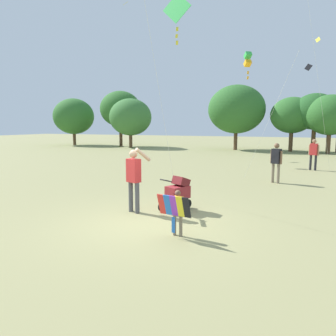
{
  "coord_description": "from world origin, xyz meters",
  "views": [
    {
      "loc": [
        3.43,
        -7.1,
        2.52
      ],
      "look_at": [
        0.08,
        1.04,
        1.3
      ],
      "focal_mm": 33.65,
      "sensor_mm": 36.0,
      "label": 1
    }
  ],
  "objects_px": {
    "stroller": "(178,190)",
    "person_sitting_far": "(314,152)",
    "person_adult_flyer": "(134,175)",
    "kite_green_novelty": "(248,60)",
    "kite_adult_black": "(176,14)",
    "child_with_butterfly_kite": "(177,209)",
    "person_red_shirt": "(276,160)"
  },
  "relations": [
    {
      "from": "kite_adult_black",
      "to": "kite_green_novelty",
      "type": "bearing_deg",
      "value": 68.58
    },
    {
      "from": "stroller",
      "to": "kite_adult_black",
      "type": "distance_m",
      "value": 6.0
    },
    {
      "from": "kite_adult_black",
      "to": "person_sitting_far",
      "type": "height_order",
      "value": "kite_adult_black"
    },
    {
      "from": "kite_adult_black",
      "to": "child_with_butterfly_kite",
      "type": "bearing_deg",
      "value": -68.58
    },
    {
      "from": "child_with_butterfly_kite",
      "to": "kite_adult_black",
      "type": "relative_size",
      "value": 0.15
    },
    {
      "from": "kite_green_novelty",
      "to": "person_sitting_far",
      "type": "xyz_separation_m",
      "value": [
        3.1,
        4.15,
        -4.36
      ]
    },
    {
      "from": "stroller",
      "to": "kite_green_novelty",
      "type": "height_order",
      "value": "kite_green_novelty"
    },
    {
      "from": "child_with_butterfly_kite",
      "to": "kite_adult_black",
      "type": "distance_m",
      "value": 7.03
    },
    {
      "from": "kite_green_novelty",
      "to": "kite_adult_black",
      "type": "bearing_deg",
      "value": -111.42
    },
    {
      "from": "person_red_shirt",
      "to": "person_adult_flyer",
      "type": "bearing_deg",
      "value": -118.38
    },
    {
      "from": "person_adult_flyer",
      "to": "kite_green_novelty",
      "type": "distance_m",
      "value": 8.53
    },
    {
      "from": "person_adult_flyer",
      "to": "person_sitting_far",
      "type": "distance_m",
      "value": 12.35
    },
    {
      "from": "child_with_butterfly_kite",
      "to": "person_adult_flyer",
      "type": "height_order",
      "value": "person_adult_flyer"
    },
    {
      "from": "person_red_shirt",
      "to": "person_sitting_far",
      "type": "bearing_deg",
      "value": 70.97
    },
    {
      "from": "person_adult_flyer",
      "to": "kite_adult_black",
      "type": "height_order",
      "value": "kite_adult_black"
    },
    {
      "from": "kite_adult_black",
      "to": "stroller",
      "type": "bearing_deg",
      "value": -66.84
    },
    {
      "from": "kite_green_novelty",
      "to": "person_red_shirt",
      "type": "height_order",
      "value": "kite_green_novelty"
    },
    {
      "from": "stroller",
      "to": "kite_green_novelty",
      "type": "bearing_deg",
      "value": 81.98
    },
    {
      "from": "stroller",
      "to": "person_sitting_far",
      "type": "relative_size",
      "value": 0.64
    },
    {
      "from": "stroller",
      "to": "kite_adult_black",
      "type": "xyz_separation_m",
      "value": [
        -0.85,
        1.98,
        5.6
      ]
    },
    {
      "from": "person_adult_flyer",
      "to": "kite_adult_black",
      "type": "relative_size",
      "value": 0.27
    },
    {
      "from": "kite_green_novelty",
      "to": "person_sitting_far",
      "type": "height_order",
      "value": "kite_green_novelty"
    },
    {
      "from": "kite_adult_black",
      "to": "person_red_shirt",
      "type": "xyz_separation_m",
      "value": [
        3.19,
        3.79,
        -5.19
      ]
    },
    {
      "from": "person_sitting_far",
      "to": "kite_adult_black",
      "type": "bearing_deg",
      "value": -119.4
    },
    {
      "from": "kite_adult_black",
      "to": "kite_green_novelty",
      "type": "relative_size",
      "value": 1.21
    },
    {
      "from": "stroller",
      "to": "person_red_shirt",
      "type": "bearing_deg",
      "value": 67.86
    },
    {
      "from": "child_with_butterfly_kite",
      "to": "person_sitting_far",
      "type": "height_order",
      "value": "person_sitting_far"
    },
    {
      "from": "child_with_butterfly_kite",
      "to": "kite_green_novelty",
      "type": "height_order",
      "value": "kite_green_novelty"
    },
    {
      "from": "kite_adult_black",
      "to": "person_red_shirt",
      "type": "height_order",
      "value": "kite_adult_black"
    },
    {
      "from": "person_red_shirt",
      "to": "child_with_butterfly_kite",
      "type": "bearing_deg",
      "value": -101.8
    },
    {
      "from": "person_adult_flyer",
      "to": "person_red_shirt",
      "type": "xyz_separation_m",
      "value": [
        3.46,
        6.4,
        -0.07
      ]
    },
    {
      "from": "person_adult_flyer",
      "to": "stroller",
      "type": "relative_size",
      "value": 1.72
    }
  ]
}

